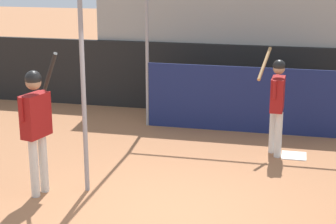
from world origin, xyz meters
TOP-DOWN VIEW (x-y plane):
  - ground_plane at (0.00, 0.00)m, footprint 60.00×60.00m
  - outfield_wall at (0.00, 5.45)m, footprint 24.00×0.12m
  - bleacher_section at (0.00, 7.51)m, footprint 5.95×4.00m
  - batting_cage at (0.66, 3.51)m, footprint 4.14×3.65m
  - home_plate at (1.72, 2.83)m, footprint 0.44×0.44m
  - player_batter at (1.37, 2.83)m, footprint 0.50×0.94m
  - player_waiting at (-2.02, 0.24)m, footprint 0.48×0.82m

SIDE VIEW (x-z plane):
  - ground_plane at x=0.00m, z-range 0.00..0.00m
  - home_plate at x=1.72m, z-range 0.00..0.02m
  - outfield_wall at x=0.00m, z-range 0.00..1.59m
  - player_batter at x=1.37m, z-range 0.13..2.01m
  - player_waiting at x=-2.02m, z-range 0.10..2.26m
  - batting_cage at x=0.66m, z-range -0.27..2.78m
  - bleacher_section at x=0.00m, z-range 0.00..3.66m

